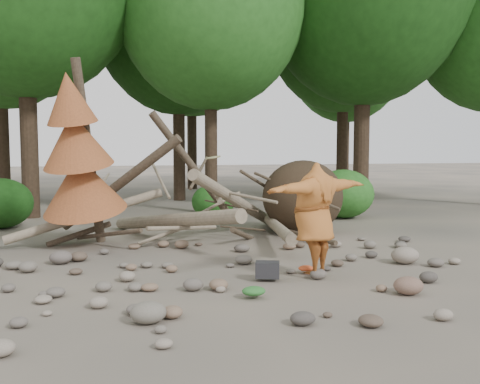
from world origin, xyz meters
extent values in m
plane|color=#514C44|center=(0.00, 0.00, 0.00)|extent=(120.00, 120.00, 0.00)
ellipsoid|color=#332619|center=(2.60, 4.30, 0.99)|extent=(2.20, 1.87, 1.98)
cylinder|color=gray|center=(-1.00, 3.70, 0.55)|extent=(2.61, 5.11, 1.08)
cylinder|color=gray|center=(0.80, 4.20, 0.90)|extent=(3.18, 3.71, 1.90)
cylinder|color=brown|center=(-2.20, 4.60, 1.40)|extent=(3.08, 1.91, 2.49)
cylinder|color=gray|center=(1.60, 3.50, 0.35)|extent=(1.13, 4.98, 0.43)
cylinder|color=brown|center=(-0.30, 4.80, 1.80)|extent=(2.39, 1.03, 2.89)
cylinder|color=gray|center=(-3.00, 4.00, 0.70)|extent=(3.71, 0.86, 1.20)
cylinder|color=#4C3F30|center=(-2.50, 3.50, 0.30)|extent=(1.52, 1.70, 0.49)
cylinder|color=gray|center=(0.20, 4.40, 0.80)|extent=(1.57, 0.85, 0.69)
cylinder|color=#4C3F30|center=(1.80, 4.90, 1.20)|extent=(1.92, 1.25, 1.10)
cylinder|color=gray|center=(-1.20, 4.20, 1.50)|extent=(0.37, 1.42, 0.85)
cylinder|color=#4C3F30|center=(2.20, 3.20, 0.15)|extent=(0.79, 2.54, 0.12)
cylinder|color=gray|center=(-0.80, 3.10, 0.45)|extent=(1.78, 1.11, 0.29)
cylinder|color=#4C3F30|center=(-2.90, 3.80, 2.20)|extent=(0.67, 1.13, 4.35)
cone|color=brown|center=(-3.06, 3.49, 1.50)|extent=(2.06, 2.13, 1.86)
cone|color=brown|center=(-3.16, 3.28, 2.50)|extent=(1.71, 1.78, 1.65)
cone|color=brown|center=(-3.26, 3.09, 3.40)|extent=(1.23, 1.30, 1.41)
cylinder|color=#38281C|center=(-5.00, 9.50, 4.48)|extent=(0.56, 0.56, 8.96)
cylinder|color=#38281C|center=(1.00, 9.20, 3.57)|extent=(0.44, 0.44, 7.14)
ellipsoid|color=#2B6F22|center=(1.00, 9.20, 7.34)|extent=(6.53, 6.53, 7.51)
cylinder|color=#38281C|center=(7.00, 9.80, 4.72)|extent=(0.60, 0.60, 9.45)
cylinder|color=#38281C|center=(-6.50, 13.50, 3.78)|extent=(0.42, 0.42, 7.56)
cylinder|color=#38281C|center=(0.50, 14.20, 4.27)|extent=(0.52, 0.52, 8.54)
cylinder|color=#38281C|center=(8.00, 13.80, 4.06)|extent=(0.50, 0.50, 8.12)
ellipsoid|color=#225D1B|center=(8.00, 13.80, 8.35)|extent=(7.42, 7.42, 8.91)
cylinder|color=#38281C|center=(2.00, 20.50, 4.38)|extent=(0.54, 0.54, 8.75)
ellipsoid|color=#2B6F22|center=(2.00, 20.50, 9.00)|extent=(8.00, 8.00, 10.00)
cylinder|color=#38281C|center=(11.00, 20.00, 3.92)|extent=(0.46, 0.46, 7.84)
ellipsoid|color=#225D1B|center=(11.00, 20.00, 8.06)|extent=(7.17, 7.17, 8.60)
ellipsoid|color=#194A13|center=(-5.50, 7.20, 0.72)|extent=(1.80, 1.80, 1.44)
ellipsoid|color=#225D1B|center=(0.80, 7.80, 0.56)|extent=(1.40, 1.40, 1.12)
ellipsoid|color=#2B6F22|center=(5.00, 7.00, 0.80)|extent=(2.00, 2.00, 1.60)
imported|color=#AC6027|center=(1.09, -0.40, 1.07)|extent=(2.48, 1.69, 1.98)
cylinder|color=#888756|center=(-0.67, -0.04, 2.15)|extent=(0.36, 0.36, 0.08)
cube|color=black|center=(0.22, -0.41, 0.14)|extent=(0.48, 0.39, 0.28)
ellipsoid|color=#296729|center=(-0.30, -1.42, 0.07)|extent=(0.37, 0.31, 0.14)
ellipsoid|color=#C24721|center=(1.06, -0.08, 0.05)|extent=(0.29, 0.24, 0.10)
ellipsoid|color=#6F685C|center=(-1.95, -2.20, 0.14)|extent=(0.48, 0.43, 0.29)
ellipsoid|color=brown|center=(2.14, -1.77, 0.14)|extent=(0.47, 0.43, 0.28)
ellipsoid|color=gray|center=(3.29, 0.27, 0.17)|extent=(0.56, 0.51, 0.34)
ellipsoid|color=#5E554F|center=(-3.41, 1.85, 0.13)|extent=(0.44, 0.40, 0.27)
camera|label=1|loc=(-2.39, -9.20, 2.32)|focal=40.00mm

